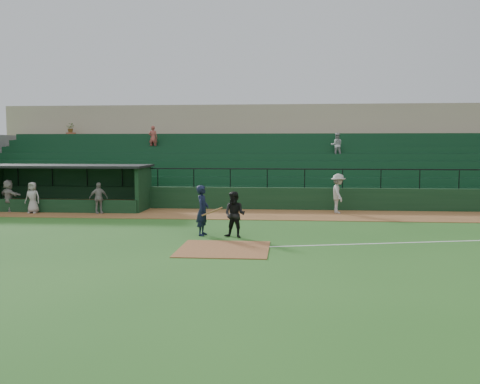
{
  "coord_description": "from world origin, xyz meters",
  "views": [
    {
      "loc": [
        2.12,
        -18.4,
        3.46
      ],
      "look_at": [
        0.0,
        5.0,
        1.4
      ],
      "focal_mm": 39.88,
      "sensor_mm": 36.0,
      "label": 1
    }
  ],
  "objects": [
    {
      "name": "ground",
      "position": [
        0.0,
        0.0,
        0.0
      ],
      "size": [
        90.0,
        90.0,
        0.0
      ],
      "primitive_type": "plane",
      "color": "#25581C",
      "rests_on": "ground"
    },
    {
      "name": "dugout_player_a",
      "position": [
        -7.4,
        7.55,
        0.82
      ],
      "size": [
        0.98,
        0.84,
        1.58
      ],
      "primitive_type": "imported",
      "rotation": [
        0.0,
        0.0,
        0.6
      ],
      "color": "gray",
      "rests_on": "warning_track"
    },
    {
      "name": "dugout",
      "position": [
        -9.75,
        9.56,
        1.33
      ],
      "size": [
        8.9,
        3.2,
        2.42
      ],
      "color": "black",
      "rests_on": "ground"
    },
    {
      "name": "foul_line",
      "position": [
        8.0,
        1.2,
        0.01
      ],
      "size": [
        17.49,
        4.44,
        0.01
      ],
      "primitive_type": "cube",
      "rotation": [
        0.0,
        0.0,
        0.24
      ],
      "color": "white",
      "rests_on": "ground"
    },
    {
      "name": "dugout_player_b",
      "position": [
        -10.8,
        7.42,
        0.82
      ],
      "size": [
        0.79,
        0.53,
        1.58
      ],
      "primitive_type": "imported",
      "rotation": [
        0.0,
        0.0,
        -0.03
      ],
      "color": "#A7A19C",
      "rests_on": "warning_track"
    },
    {
      "name": "runner",
      "position": [
        4.65,
        8.79,
        1.03
      ],
      "size": [
        0.86,
        1.36,
        2.01
      ],
      "primitive_type": "imported",
      "rotation": [
        0.0,
        0.0,
        1.66
      ],
      "color": "#A19B96",
      "rests_on": "warning_track"
    },
    {
      "name": "umpire",
      "position": [
        0.13,
        1.32,
        0.87
      ],
      "size": [
        0.99,
        0.87,
        1.74
      ],
      "primitive_type": "imported",
      "rotation": [
        0.0,
        0.0,
        -0.28
      ],
      "color": "black",
      "rests_on": "ground"
    },
    {
      "name": "warning_track",
      "position": [
        0.0,
        8.0,
        0.01
      ],
      "size": [
        40.0,
        4.0,
        0.03
      ],
      "primitive_type": "cube",
      "color": "brown",
      "rests_on": "ground"
    },
    {
      "name": "home_plate_dirt",
      "position": [
        0.0,
        -1.0,
        0.01
      ],
      "size": [
        3.0,
        3.0,
        0.03
      ],
      "primitive_type": "cube",
      "color": "brown",
      "rests_on": "ground"
    },
    {
      "name": "batter_at_plate",
      "position": [
        -1.15,
        1.71,
        0.97
      ],
      "size": [
        1.06,
        0.74,
        1.94
      ],
      "color": "black",
      "rests_on": "ground"
    },
    {
      "name": "dugout_player_c",
      "position": [
        -12.32,
        7.87,
        0.86
      ],
      "size": [
        1.59,
        1.17,
        1.66
      ],
      "primitive_type": "imported",
      "rotation": [
        0.0,
        0.0,
        2.64
      ],
      "color": "#9A9590",
      "rests_on": "warning_track"
    },
    {
      "name": "stadium_structure",
      "position": [
        -0.0,
        16.46,
        2.3
      ],
      "size": [
        38.0,
        13.08,
        6.4
      ],
      "color": "black",
      "rests_on": "ground"
    }
  ]
}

